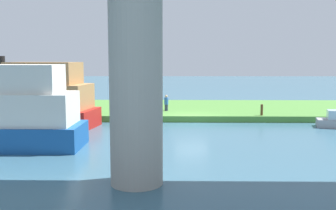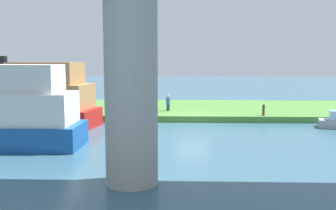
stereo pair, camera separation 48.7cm
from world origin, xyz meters
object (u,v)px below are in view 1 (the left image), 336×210
bridge_pylon (136,68)px  person_on_bank (166,103)px  skiff_small (32,100)px  mooring_post (262,110)px

bridge_pylon → person_on_bank: bearing=-92.5°
bridge_pylon → skiff_small: bearing=-55.4°
bridge_pylon → mooring_post: bearing=-118.7°
bridge_pylon → mooring_post: (-8.52, -15.58, -3.71)m
mooring_post → bridge_pylon: bearing=61.3°
person_on_bank → mooring_post: (-7.71, 2.58, -0.26)m
skiff_small → person_on_bank: bearing=-152.9°
person_on_bank → skiff_small: (9.85, 5.05, 0.73)m
mooring_post → skiff_small: 17.76m
skiff_small → mooring_post: bearing=-172.0°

